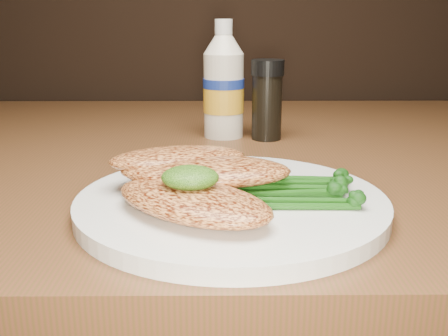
{
  "coord_description": "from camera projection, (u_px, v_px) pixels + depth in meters",
  "views": [
    {
      "loc": [
        0.01,
        0.35,
        0.92
      ],
      "look_at": [
        0.02,
        0.81,
        0.79
      ],
      "focal_mm": 41.98,
      "sensor_mm": 36.0,
      "label": 1
    }
  ],
  "objects": [
    {
      "name": "pesto_front",
      "position": [
        190.0,
        177.0,
        0.43
      ],
      "size": [
        0.05,
        0.05,
        0.02
      ],
      "primitive_type": "ellipsoid",
      "rotation": [
        0.0,
        0.0,
        -0.17
      ],
      "color": "black",
      "rests_on": "chicken_front"
    },
    {
      "name": "broccolini_bundle",
      "position": [
        289.0,
        185.0,
        0.47
      ],
      "size": [
        0.16,
        0.14,
        0.02
      ],
      "primitive_type": null,
      "rotation": [
        0.0,
        0.0,
        0.26
      ],
      "color": "#174A10",
      "rests_on": "plate"
    },
    {
      "name": "mayo_bottle",
      "position": [
        224.0,
        79.0,
        0.76
      ],
      "size": [
        0.08,
        0.08,
        0.17
      ],
      "primitive_type": null,
      "rotation": [
        0.0,
        0.0,
        -0.33
      ],
      "color": "beige",
      "rests_on": "dining_table"
    },
    {
      "name": "plate",
      "position": [
        231.0,
        203.0,
        0.48
      ],
      "size": [
        0.28,
        0.28,
        0.01
      ],
      "primitive_type": "cylinder",
      "color": "white",
      "rests_on": "dining_table"
    },
    {
      "name": "pepper_grinder",
      "position": [
        267.0,
        100.0,
        0.75
      ],
      "size": [
        0.06,
        0.06,
        0.11
      ],
      "primitive_type": null,
      "rotation": [
        0.0,
        0.0,
        -0.42
      ],
      "color": "black",
      "rests_on": "dining_table"
    },
    {
      "name": "chicken_front",
      "position": [
        192.0,
        200.0,
        0.43
      ],
      "size": [
        0.17,
        0.16,
        0.02
      ],
      "primitive_type": "ellipsoid",
      "rotation": [
        0.0,
        0.0,
        -0.68
      ],
      "color": "#D98745",
      "rests_on": "plate"
    },
    {
      "name": "chicken_back",
      "position": [
        178.0,
        159.0,
        0.5
      ],
      "size": [
        0.14,
        0.09,
        0.02
      ],
      "primitive_type": "ellipsoid",
      "rotation": [
        0.0,
        0.0,
        0.23
      ],
      "color": "#D98745",
      "rests_on": "plate"
    },
    {
      "name": "chicken_mid",
      "position": [
        205.0,
        171.0,
        0.48
      ],
      "size": [
        0.16,
        0.09,
        0.02
      ],
      "primitive_type": "ellipsoid",
      "rotation": [
        0.0,
        0.0,
        -0.05
      ],
      "color": "#D98745",
      "rests_on": "plate"
    }
  ]
}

